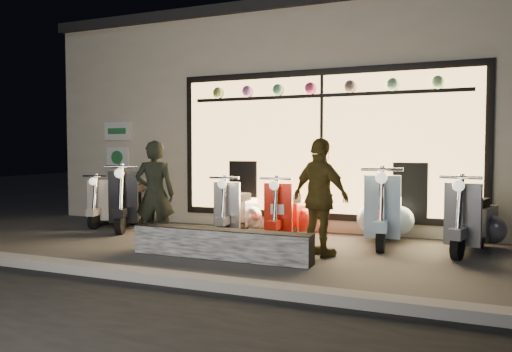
{
  "coord_description": "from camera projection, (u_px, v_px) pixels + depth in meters",
  "views": [
    {
      "loc": [
        3.09,
        -6.59,
        1.47
      ],
      "look_at": [
        0.1,
        0.6,
        1.05
      ],
      "focal_mm": 35.0,
      "sensor_mm": 36.0,
      "label": 1
    }
  ],
  "objects": [
    {
      "name": "ground",
      "position": [
        234.0,
        249.0,
        7.34
      ],
      "size": [
        40.0,
        40.0,
        0.0
      ],
      "primitive_type": "plane",
      "color": "#383533",
      "rests_on": "ground"
    },
    {
      "name": "kerb",
      "position": [
        157.0,
        277.0,
        5.49
      ],
      "size": [
        40.0,
        0.25,
        0.12
      ],
      "primitive_type": "cube",
      "color": "slate",
      "rests_on": "ground"
    },
    {
      "name": "shop_building",
      "position": [
        323.0,
        123.0,
        11.82
      ],
      "size": [
        10.2,
        6.23,
        4.2
      ],
      "color": "beige",
      "rests_on": "ground"
    },
    {
      "name": "graffiti_barrier",
      "position": [
        221.0,
        244.0,
        6.69
      ],
      "size": [
        2.54,
        0.28,
        0.4
      ],
      "primitive_type": "cube",
      "color": "black",
      "rests_on": "ground"
    },
    {
      "name": "scooter_silver",
      "position": [
        238.0,
        211.0,
        8.63
      ],
      "size": [
        0.51,
        1.39,
        0.99
      ],
      "rotation": [
        0.0,
        0.0,
        0.08
      ],
      "color": "black",
      "rests_on": "ground"
    },
    {
      "name": "scooter_red",
      "position": [
        288.0,
        214.0,
        8.19
      ],
      "size": [
        0.47,
        1.4,
        1.0
      ],
      "rotation": [
        0.0,
        0.0,
        0.04
      ],
      "color": "black",
      "rests_on": "ground"
    },
    {
      "name": "scooter_black",
      "position": [
        132.0,
        203.0,
        9.4
      ],
      "size": [
        0.92,
        1.57,
        1.14
      ],
      "rotation": [
        0.0,
        0.0,
        0.4
      ],
      "color": "black",
      "rests_on": "ground"
    },
    {
      "name": "scooter_cream",
      "position": [
        111.0,
        204.0,
        9.83
      ],
      "size": [
        0.61,
        1.34,
        0.95
      ],
      "rotation": [
        0.0,
        0.0,
        0.22
      ],
      "color": "black",
      "rests_on": "ground"
    },
    {
      "name": "scooter_blue",
      "position": [
        385.0,
        213.0,
        7.84
      ],
      "size": [
        0.59,
        1.62,
        1.15
      ],
      "rotation": [
        0.0,
        0.0,
        0.08
      ],
      "color": "black",
      "rests_on": "ground"
    },
    {
      "name": "scooter_grey",
      "position": [
        473.0,
        221.0,
        7.19
      ],
      "size": [
        0.74,
        1.5,
        1.07
      ],
      "rotation": [
        0.0,
        0.0,
        -0.26
      ],
      "color": "black",
      "rests_on": "ground"
    },
    {
      "name": "man",
      "position": [
        155.0,
        194.0,
        7.42
      ],
      "size": [
        0.68,
        0.56,
        1.6
      ],
      "primitive_type": "imported",
      "rotation": [
        0.0,
        0.0,
        3.49
      ],
      "color": "black",
      "rests_on": "ground"
    },
    {
      "name": "woman",
      "position": [
        320.0,
        197.0,
        6.82
      ],
      "size": [
        1.03,
        0.79,
        1.62
      ],
      "primitive_type": "imported",
      "rotation": [
        0.0,
        0.0,
        2.66
      ],
      "color": "brown",
      "rests_on": "ground"
    }
  ]
}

